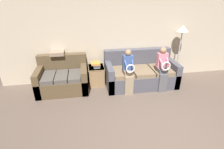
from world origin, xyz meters
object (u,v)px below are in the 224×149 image
(side_shelf, at_px, (97,75))
(book_stack, at_px, (96,64))
(couch_side, at_px, (63,79))
(floor_lamp, at_px, (182,34))
(child_left_seated, at_px, (128,70))
(throw_pillow, at_px, (57,53))
(child_right_seated, at_px, (163,67))
(couch_main, at_px, (140,73))

(side_shelf, xyz_separation_m, book_stack, (0.00, 0.01, 0.33))
(couch_side, relative_size, side_shelf, 2.47)
(book_stack, relative_size, floor_lamp, 0.19)
(child_left_seated, height_order, side_shelf, child_left_seated)
(child_left_seated, xyz_separation_m, side_shelf, (-0.79, 0.62, -0.37))
(couch_side, distance_m, book_stack, 1.00)
(child_left_seated, height_order, book_stack, child_left_seated)
(book_stack, bearing_deg, child_left_seated, -38.45)
(book_stack, bearing_deg, throw_pillow, 171.78)
(child_right_seated, bearing_deg, book_stack, 160.09)
(side_shelf, bearing_deg, floor_lamp, -0.59)
(couch_main, relative_size, floor_lamp, 1.22)
(side_shelf, xyz_separation_m, floor_lamp, (2.48, -0.03, 1.12))
(throw_pillow, bearing_deg, child_left_seated, -22.97)
(side_shelf, distance_m, throw_pillow, 1.26)
(side_shelf, xyz_separation_m, throw_pillow, (-1.04, 0.16, 0.69))
(side_shelf, bearing_deg, couch_side, -169.96)
(child_left_seated, bearing_deg, child_right_seated, 0.10)
(floor_lamp, relative_size, throw_pillow, 4.37)
(couch_side, distance_m, child_left_seated, 1.82)
(couch_main, height_order, floor_lamp, floor_lamp)
(side_shelf, height_order, book_stack, book_stack)
(child_left_seated, distance_m, floor_lamp, 1.94)
(child_left_seated, bearing_deg, book_stack, 141.55)
(couch_side, xyz_separation_m, floor_lamp, (3.42, 0.14, 1.08))
(couch_main, bearing_deg, book_stack, 171.09)
(side_shelf, distance_m, floor_lamp, 2.72)
(book_stack, xyz_separation_m, throw_pillow, (-1.05, 0.15, 0.36))
(throw_pillow, bearing_deg, couch_main, -8.60)
(child_left_seated, bearing_deg, throw_pillow, 157.03)
(book_stack, height_order, floor_lamp, floor_lamp)
(couch_side, relative_size, child_left_seated, 1.13)
(couch_side, height_order, floor_lamp, floor_lamp)
(couch_main, bearing_deg, child_left_seated, -137.48)
(side_shelf, relative_size, floor_lamp, 0.33)
(couch_side, relative_size, throw_pillow, 3.54)
(couch_main, height_order, book_stack, couch_main)
(child_left_seated, relative_size, throw_pillow, 3.13)
(child_left_seated, xyz_separation_m, floor_lamp, (1.69, 0.60, 0.75))
(child_right_seated, bearing_deg, floor_lamp, 38.35)
(couch_main, distance_m, child_left_seated, 0.71)
(floor_lamp, distance_m, throw_pillow, 3.55)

